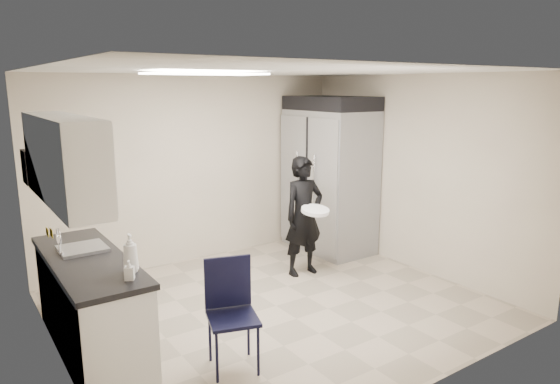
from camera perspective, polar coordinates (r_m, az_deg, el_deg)
floor at (r=5.81m, az=-0.46°, el=-12.88°), size 4.50×4.50×0.00m
ceiling at (r=5.27m, az=-0.50°, el=13.70°), size 4.50×4.50×0.00m
back_wall at (r=7.11m, az=-9.54°, el=2.58°), size 4.50×0.00×4.50m
left_wall at (r=4.57m, az=-24.62°, el=-3.62°), size 0.00×4.00×4.00m
right_wall at (r=6.88m, az=15.25°, el=2.02°), size 0.00×4.00×4.00m
ceiling_panel at (r=5.32m, az=-8.51°, el=13.23°), size 1.20×0.60×0.02m
lower_counter at (r=5.09m, az=-20.77°, el=-12.13°), size 0.60×1.90×0.86m
countertop at (r=4.93m, az=-21.17°, el=-7.28°), size 0.64×1.95×0.05m
sink at (r=5.17m, az=-21.60°, el=-6.60°), size 0.42×0.40×0.14m
faucet at (r=5.09m, az=-23.92°, el=-5.31°), size 0.02×0.02×0.24m
upper_cabinets at (r=4.69m, az=-23.51°, el=3.42°), size 0.35×1.80×0.75m
towel_dispenser at (r=5.83m, az=-26.20°, el=2.64°), size 0.22×0.30×0.35m
notice_sticker_left at (r=4.69m, az=-24.68°, el=-4.27°), size 0.00×0.12×0.07m
notice_sticker_right at (r=4.89m, az=-25.06°, el=-4.15°), size 0.00×0.12×0.07m
commercial_fridge at (r=7.52m, az=5.66°, el=1.27°), size 0.80×1.35×2.10m
fridge_compressor at (r=7.40m, az=5.84°, el=10.06°), size 0.80×1.35×0.20m
folding_chair at (r=4.48m, az=-5.40°, el=-14.20°), size 0.52×0.52×0.94m
man_tuxedo at (r=6.51m, az=2.73°, el=-2.77°), size 0.59×0.40×1.57m
bucket_lid at (r=6.29m, az=4.05°, el=-2.11°), size 0.37×0.37×0.04m
soap_bottle_a at (r=4.39m, az=-16.74°, el=-6.69°), size 0.14×0.14×0.33m
soap_bottle_b at (r=4.25m, az=-16.85°, el=-8.52°), size 0.10×0.10×0.17m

